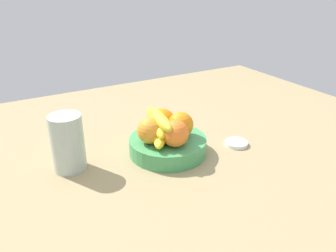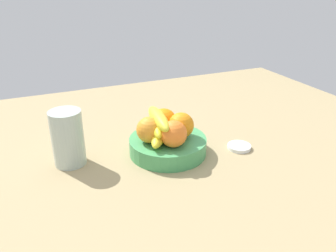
{
  "view_description": "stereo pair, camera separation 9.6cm",
  "coord_description": "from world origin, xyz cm",
  "px_view_note": "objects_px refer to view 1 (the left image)",
  "views": [
    {
      "loc": [
        -41.06,
        -77.1,
        49.32
      ],
      "look_at": [
        2.51,
        -0.12,
        8.84
      ],
      "focal_mm": 36.13,
      "sensor_mm": 36.0,
      "label": 1
    },
    {
      "loc": [
        -32.44,
        -81.38,
        49.32
      ],
      "look_at": [
        2.51,
        -0.12,
        8.84
      ],
      "focal_mm": 36.13,
      "sensor_mm": 36.0,
      "label": 2
    }
  ],
  "objects_px": {
    "fruit_bowl": "(168,146)",
    "orange_front_right": "(162,121)",
    "banana_bunch": "(159,126)",
    "orange_front_left": "(181,125)",
    "orange_back_left": "(175,134)",
    "orange_center": "(150,130)",
    "jar_lid": "(236,143)",
    "thermos_tumbler": "(68,143)"
  },
  "relations": [
    {
      "from": "fruit_bowl",
      "to": "orange_front_left",
      "type": "xyz_separation_m",
      "value": [
        0.04,
        -0.01,
        0.06
      ]
    },
    {
      "from": "thermos_tumbler",
      "to": "jar_lid",
      "type": "relative_size",
      "value": 2.22
    },
    {
      "from": "orange_front_left",
      "to": "thermos_tumbler",
      "type": "height_order",
      "value": "thermos_tumbler"
    },
    {
      "from": "orange_center",
      "to": "banana_bunch",
      "type": "bearing_deg",
      "value": 14.14
    },
    {
      "from": "orange_front_left",
      "to": "orange_center",
      "type": "height_order",
      "value": "same"
    },
    {
      "from": "fruit_bowl",
      "to": "thermos_tumbler",
      "type": "xyz_separation_m",
      "value": [
        -0.28,
        0.06,
        0.05
      ]
    },
    {
      "from": "thermos_tumbler",
      "to": "jar_lid",
      "type": "distance_m",
      "value": 0.51
    },
    {
      "from": "jar_lid",
      "to": "fruit_bowl",
      "type": "bearing_deg",
      "value": 164.12
    },
    {
      "from": "fruit_bowl",
      "to": "orange_center",
      "type": "xyz_separation_m",
      "value": [
        -0.06,
        0.0,
        0.06
      ]
    },
    {
      "from": "banana_bunch",
      "to": "jar_lid",
      "type": "relative_size",
      "value": 2.58
    },
    {
      "from": "fruit_bowl",
      "to": "orange_back_left",
      "type": "relative_size",
      "value": 3.0
    },
    {
      "from": "orange_center",
      "to": "thermos_tumbler",
      "type": "height_order",
      "value": "thermos_tumbler"
    },
    {
      "from": "thermos_tumbler",
      "to": "jar_lid",
      "type": "xyz_separation_m",
      "value": [
        0.49,
        -0.12,
        -0.07
      ]
    },
    {
      "from": "orange_center",
      "to": "orange_back_left",
      "type": "distance_m",
      "value": 0.07
    },
    {
      "from": "orange_front_right",
      "to": "orange_back_left",
      "type": "bearing_deg",
      "value": -96.11
    },
    {
      "from": "fruit_bowl",
      "to": "thermos_tumbler",
      "type": "relative_size",
      "value": 1.44
    },
    {
      "from": "fruit_bowl",
      "to": "banana_bunch",
      "type": "relative_size",
      "value": 1.24
    },
    {
      "from": "orange_front_right",
      "to": "orange_center",
      "type": "bearing_deg",
      "value": -147.43
    },
    {
      "from": "orange_back_left",
      "to": "thermos_tumbler",
      "type": "distance_m",
      "value": 0.29
    },
    {
      "from": "banana_bunch",
      "to": "orange_back_left",
      "type": "bearing_deg",
      "value": -72.62
    },
    {
      "from": "orange_front_left",
      "to": "thermos_tumbler",
      "type": "relative_size",
      "value": 0.48
    },
    {
      "from": "orange_front_right",
      "to": "fruit_bowl",
      "type": "bearing_deg",
      "value": -96.86
    },
    {
      "from": "orange_front_right",
      "to": "thermos_tumbler",
      "type": "distance_m",
      "value": 0.28
    },
    {
      "from": "banana_bunch",
      "to": "jar_lid",
      "type": "bearing_deg",
      "value": -17.03
    },
    {
      "from": "orange_front_right",
      "to": "jar_lid",
      "type": "bearing_deg",
      "value": -26.59
    },
    {
      "from": "orange_front_left",
      "to": "fruit_bowl",
      "type": "bearing_deg",
      "value": 171.18
    },
    {
      "from": "fruit_bowl",
      "to": "orange_front_left",
      "type": "relative_size",
      "value": 3.0
    },
    {
      "from": "orange_front_right",
      "to": "banana_bunch",
      "type": "relative_size",
      "value": 0.41
    },
    {
      "from": "orange_center",
      "to": "thermos_tumbler",
      "type": "xyz_separation_m",
      "value": [
        -0.22,
        0.05,
        -0.01
      ]
    },
    {
      "from": "orange_back_left",
      "to": "orange_front_left",
      "type": "bearing_deg",
      "value": 44.92
    },
    {
      "from": "fruit_bowl",
      "to": "orange_front_right",
      "type": "xyz_separation_m",
      "value": [
        0.01,
        0.04,
        0.06
      ]
    },
    {
      "from": "orange_front_left",
      "to": "thermos_tumbler",
      "type": "distance_m",
      "value": 0.32
    },
    {
      "from": "thermos_tumbler",
      "to": "fruit_bowl",
      "type": "bearing_deg",
      "value": -11.36
    },
    {
      "from": "orange_front_right",
      "to": "banana_bunch",
      "type": "xyz_separation_m",
      "value": [
        -0.03,
        -0.03,
        0.0
      ]
    },
    {
      "from": "fruit_bowl",
      "to": "orange_front_right",
      "type": "relative_size",
      "value": 3.0
    },
    {
      "from": "orange_center",
      "to": "fruit_bowl",
      "type": "bearing_deg",
      "value": -3.91
    },
    {
      "from": "orange_front_left",
      "to": "orange_center",
      "type": "distance_m",
      "value": 0.1
    },
    {
      "from": "orange_center",
      "to": "thermos_tumbler",
      "type": "relative_size",
      "value": 0.48
    },
    {
      "from": "orange_back_left",
      "to": "banana_bunch",
      "type": "xyz_separation_m",
      "value": [
        -0.02,
        0.06,
        0.0
      ]
    },
    {
      "from": "fruit_bowl",
      "to": "jar_lid",
      "type": "xyz_separation_m",
      "value": [
        0.21,
        -0.06,
        -0.02
      ]
    },
    {
      "from": "fruit_bowl",
      "to": "banana_bunch",
      "type": "height_order",
      "value": "banana_bunch"
    },
    {
      "from": "orange_front_left",
      "to": "orange_front_right",
      "type": "distance_m",
      "value": 0.06
    }
  ]
}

